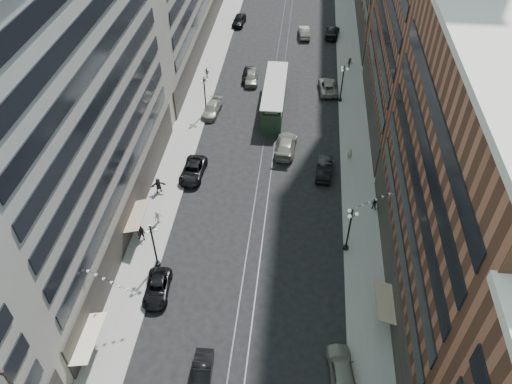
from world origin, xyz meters
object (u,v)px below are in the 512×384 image
at_px(streetcar, 274,97).
at_px(car_4, 342,370).
at_px(lamppost_se_mid, 342,82).
at_px(pedestrian_5, 158,185).
at_px(lamppost_sw_mid, 205,94).
at_px(car_11, 328,86).
at_px(car_extra_1, 251,77).
at_px(car_2, 157,288).
at_px(car_7, 193,171).
at_px(car_14, 304,32).
at_px(pedestrian_6, 207,73).
at_px(lamppost_sw_far, 154,245).
at_px(lamppost_se_far, 349,229).
at_px(pedestrian_extra_0, 158,217).
at_px(car_extra_0, 286,145).
at_px(car_12, 332,32).
at_px(pedestrian_7, 374,203).
at_px(pedestrian_8, 350,154).
at_px(car_13, 248,75).
at_px(car_8, 212,109).
at_px(car_9, 239,20).
at_px(car_5, 202,374).
at_px(pedestrian_2, 141,233).
at_px(car_10, 324,168).
at_px(pedestrian_9, 350,63).

relative_size(streetcar, car_4, 2.59).
xyz_separation_m(lamppost_se_mid, pedestrian_5, (-20.88, -21.48, -2.03)).
relative_size(lamppost_sw_mid, streetcar, 0.42).
bearing_deg(car_11, car_extra_1, -12.50).
bearing_deg(car_2, car_7, 85.61).
height_order(car_14, pedestrian_6, pedestrian_6).
distance_m(lamppost_sw_far, car_2, 4.07).
height_order(lamppost_sw_far, lamppost_se_far, same).
bearing_deg(pedestrian_extra_0, car_extra_0, -7.85).
xyz_separation_m(car_11, car_12, (0.75, 18.32, 0.01)).
bearing_deg(pedestrian_7, lamppost_se_far, 83.21).
height_order(car_12, pedestrian_8, pedestrian_8).
xyz_separation_m(car_14, pedestrian_7, (8.92, -42.27, 0.10)).
bearing_deg(lamppost_se_far, car_13, 112.64).
xyz_separation_m(car_8, car_9, (0.00, 29.07, 0.12)).
relative_size(car_5, pedestrian_2, 2.23).
bearing_deg(car_8, car_2, -83.52).
distance_m(car_8, pedestrian_7, 26.76).
height_order(car_5, pedestrian_6, pedestrian_6).
relative_size(car_10, pedestrian_9, 3.27).
bearing_deg(pedestrian_6, car_14, -108.37).
xyz_separation_m(lamppost_se_mid, car_4, (-0.80, -41.68, -2.23)).
xyz_separation_m(car_12, pedestrian_9, (2.58, -11.04, 0.13)).
bearing_deg(pedestrian_5, car_4, -67.79).
distance_m(lamppost_sw_mid, car_11, 18.54).
height_order(car_11, car_13, car_11).
distance_m(pedestrian_9, car_extra_1, 15.89).
bearing_deg(lamppost_se_far, pedestrian_8, 86.85).
relative_size(car_8, car_14, 1.01).
xyz_separation_m(car_5, car_extra_1, (-1.22, 47.20, 0.09)).
relative_size(pedestrian_6, pedestrian_8, 1.03).
bearing_deg(car_7, lamppost_se_far, -26.57).
bearing_deg(car_extra_0, pedestrian_extra_0, 51.67).
bearing_deg(car_2, car_12, 69.09).
bearing_deg(car_8, car_extra_0, -27.95).
height_order(car_2, pedestrian_8, pedestrian_8).
bearing_deg(car_7, car_11, 55.27).
bearing_deg(car_8, car_10, -29.89).
xyz_separation_m(lamppost_sw_mid, streetcar, (9.20, 2.50, -1.43)).
bearing_deg(car_11, lamppost_se_mid, 117.01).
bearing_deg(car_11, car_9, -58.72).
xyz_separation_m(pedestrian_2, car_extra_1, (7.63, 33.04, -0.32)).
xyz_separation_m(lamppost_sw_mid, pedestrian_9, (20.04, 14.96, -2.18)).
xyz_separation_m(car_4, car_14, (-4.93, 62.18, -0.06)).
relative_size(car_2, car_4, 0.94).
height_order(pedestrian_5, pedestrian_extra_0, pedestrian_5).
distance_m(car_2, pedestrian_2, 7.04).
xyz_separation_m(pedestrian_8, car_extra_0, (-7.81, 1.12, -0.10)).
bearing_deg(car_8, lamppost_se_far, -46.19).
xyz_separation_m(car_9, car_10, (15.35, -40.38, -0.02)).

